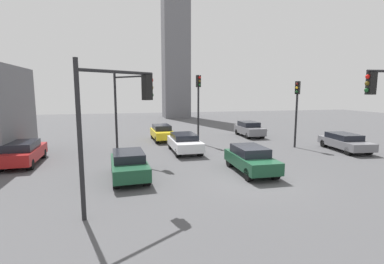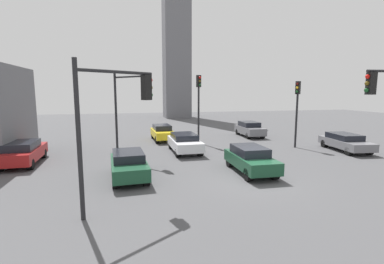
{
  "view_description": "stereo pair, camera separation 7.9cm",
  "coord_description": "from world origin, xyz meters",
  "px_view_note": "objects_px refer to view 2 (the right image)",
  "views": [
    {
      "loc": [
        -6.4,
        -12.78,
        4.42
      ],
      "look_at": [
        -1.93,
        5.44,
        1.75
      ],
      "focal_mm": 26.4,
      "sensor_mm": 36.0,
      "label": 1
    },
    {
      "loc": [
        -6.32,
        -12.8,
        4.42
      ],
      "look_at": [
        -1.93,
        5.44,
        1.75
      ],
      "focal_mm": 26.4,
      "sensor_mm": 36.0,
      "label": 2
    }
  ],
  "objects_px": {
    "car_1": "(129,164)",
    "car_3": "(250,129)",
    "car_5": "(250,159)",
    "car_4": "(185,142)",
    "traffic_light_4": "(130,98)",
    "car_6": "(162,132)",
    "car_0": "(345,142)",
    "traffic_light_1": "(115,108)",
    "traffic_light_0": "(297,102)",
    "car_2": "(22,152)",
    "traffic_light_3": "(199,97)"
  },
  "relations": [
    {
      "from": "traffic_light_0",
      "to": "car_5",
      "type": "xyz_separation_m",
      "value": [
        -6.57,
        -5.72,
        -2.89
      ]
    },
    {
      "from": "car_3",
      "to": "car_6",
      "type": "height_order",
      "value": "car_3"
    },
    {
      "from": "car_0",
      "to": "car_1",
      "type": "relative_size",
      "value": 1.1
    },
    {
      "from": "car_3",
      "to": "car_5",
      "type": "bearing_deg",
      "value": -22.64
    },
    {
      "from": "traffic_light_4",
      "to": "car_3",
      "type": "bearing_deg",
      "value": 79.86
    },
    {
      "from": "traffic_light_1",
      "to": "car_3",
      "type": "bearing_deg",
      "value": 16.89
    },
    {
      "from": "car_4",
      "to": "car_6",
      "type": "xyz_separation_m",
      "value": [
        -0.93,
        5.42,
        0.02
      ]
    },
    {
      "from": "car_0",
      "to": "car_4",
      "type": "height_order",
      "value": "car_4"
    },
    {
      "from": "traffic_light_0",
      "to": "car_0",
      "type": "xyz_separation_m",
      "value": [
        2.94,
        -2.01,
        -2.96
      ]
    },
    {
      "from": "traffic_light_0",
      "to": "traffic_light_4",
      "type": "distance_m",
      "value": 12.89
    },
    {
      "from": "car_5",
      "to": "car_0",
      "type": "bearing_deg",
      "value": 112.97
    },
    {
      "from": "car_1",
      "to": "car_3",
      "type": "bearing_deg",
      "value": 130.1
    },
    {
      "from": "traffic_light_4",
      "to": "car_3",
      "type": "xyz_separation_m",
      "value": [
        11.76,
        6.59,
        -3.26
      ]
    },
    {
      "from": "car_0",
      "to": "car_3",
      "type": "xyz_separation_m",
      "value": [
        -4.06,
        8.11,
        0.08
      ]
    },
    {
      "from": "traffic_light_0",
      "to": "car_3",
      "type": "relative_size",
      "value": 1.27
    },
    {
      "from": "traffic_light_0",
      "to": "traffic_light_3",
      "type": "bearing_deg",
      "value": -65.03
    },
    {
      "from": "car_3",
      "to": "car_6",
      "type": "distance_m",
      "value": 8.83
    },
    {
      "from": "car_2",
      "to": "car_3",
      "type": "height_order",
      "value": "car_3"
    },
    {
      "from": "traffic_light_1",
      "to": "traffic_light_4",
      "type": "relative_size",
      "value": 0.97
    },
    {
      "from": "traffic_light_1",
      "to": "car_1",
      "type": "height_order",
      "value": "traffic_light_1"
    },
    {
      "from": "traffic_light_0",
      "to": "car_3",
      "type": "xyz_separation_m",
      "value": [
        -1.11,
        6.1,
        -2.89
      ]
    },
    {
      "from": "car_4",
      "to": "car_5",
      "type": "bearing_deg",
      "value": 21.9
    },
    {
      "from": "traffic_light_0",
      "to": "car_6",
      "type": "bearing_deg",
      "value": -67.66
    },
    {
      "from": "car_0",
      "to": "car_1",
      "type": "distance_m",
      "value": 16.39
    },
    {
      "from": "car_6",
      "to": "traffic_light_4",
      "type": "bearing_deg",
      "value": -27.21
    },
    {
      "from": "car_4",
      "to": "car_5",
      "type": "distance_m",
      "value": 6.51
    },
    {
      "from": "car_1",
      "to": "car_0",
      "type": "bearing_deg",
      "value": 98.1
    },
    {
      "from": "car_3",
      "to": "car_6",
      "type": "bearing_deg",
      "value": -85.47
    },
    {
      "from": "car_2",
      "to": "car_5",
      "type": "relative_size",
      "value": 1.09
    },
    {
      "from": "traffic_light_3",
      "to": "car_6",
      "type": "distance_m",
      "value": 4.83
    },
    {
      "from": "traffic_light_0",
      "to": "traffic_light_1",
      "type": "xyz_separation_m",
      "value": [
        -13.59,
        -8.97,
        0.19
      ]
    },
    {
      "from": "traffic_light_4",
      "to": "car_6",
      "type": "relative_size",
      "value": 1.4
    },
    {
      "from": "car_0",
      "to": "car_3",
      "type": "bearing_deg",
      "value": -146.61
    },
    {
      "from": "traffic_light_1",
      "to": "car_3",
      "type": "xyz_separation_m",
      "value": [
        12.48,
        15.08,
        -3.08
      ]
    },
    {
      "from": "traffic_light_4",
      "to": "car_3",
      "type": "height_order",
      "value": "traffic_light_4"
    },
    {
      "from": "traffic_light_1",
      "to": "car_1",
      "type": "relative_size",
      "value": 1.33
    },
    {
      "from": "car_2",
      "to": "car_6",
      "type": "relative_size",
      "value": 1.1
    },
    {
      "from": "car_0",
      "to": "car_4",
      "type": "xyz_separation_m",
      "value": [
        -11.94,
        2.33,
        0.05
      ]
    },
    {
      "from": "car_2",
      "to": "car_3",
      "type": "bearing_deg",
      "value": -70.72
    },
    {
      "from": "traffic_light_0",
      "to": "car_5",
      "type": "bearing_deg",
      "value": 3.37
    },
    {
      "from": "traffic_light_3",
      "to": "car_6",
      "type": "relative_size",
      "value": 1.43
    },
    {
      "from": "car_4",
      "to": "car_5",
      "type": "xyz_separation_m",
      "value": [
        2.43,
        -6.04,
        0.03
      ]
    },
    {
      "from": "car_1",
      "to": "car_4",
      "type": "distance_m",
      "value": 6.92
    },
    {
      "from": "traffic_light_0",
      "to": "car_2",
      "type": "bearing_deg",
      "value": -35.18
    },
    {
      "from": "car_3",
      "to": "traffic_light_3",
      "type": "bearing_deg",
      "value": -65.37
    },
    {
      "from": "car_5",
      "to": "car_4",
      "type": "bearing_deg",
      "value": -156.43
    },
    {
      "from": "car_4",
      "to": "car_5",
      "type": "relative_size",
      "value": 1.06
    },
    {
      "from": "traffic_light_1",
      "to": "car_6",
      "type": "relative_size",
      "value": 1.36
    },
    {
      "from": "traffic_light_4",
      "to": "car_0",
      "type": "bearing_deg",
      "value": 45.1
    },
    {
      "from": "traffic_light_4",
      "to": "car_1",
      "type": "height_order",
      "value": "traffic_light_4"
    }
  ]
}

